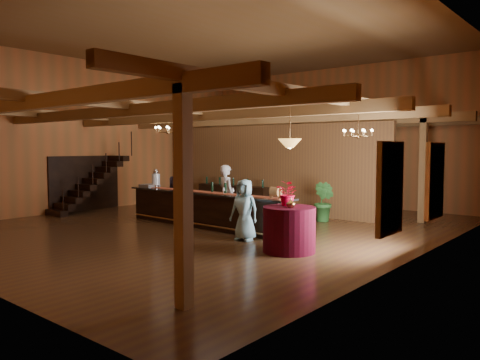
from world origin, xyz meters
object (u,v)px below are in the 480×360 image
Objects in this scene: pendant_lamp at (290,143)px; staff_second at (179,190)px; floor_plant at (324,202)px; round_table at (289,229)px; chandelier_left at (168,129)px; backbar_shelf at (233,197)px; bartender at (226,195)px; tasting_bar at (204,209)px; raffle_drum at (276,192)px; guest at (244,210)px; chandelier_right at (358,133)px; beverage_dispenser at (156,179)px.

staff_second is at bearing 161.16° from pendant_lamp.
staff_second is 1.46× the size of floor_plant.
chandelier_left is at bearing 166.41° from round_table.
backbar_shelf is 1.76× the size of bartender.
pendant_lamp is at bearing -13.59° from chandelier_left.
floor_plant is at bearing 55.99° from tasting_bar.
raffle_drum is 2.54m from bartender.
chandelier_left is 4.52m from guest.
chandelier_left is 1.00× the size of chandelier_right.
backbar_shelf is (0.38, 3.41, -0.86)m from beverage_dispenser.
round_table is at bearing 166.63° from staff_second.
bartender reaches higher than tasting_bar.
backbar_shelf is 7.36m from round_table.
backbar_shelf is (-1.93, 3.54, -0.07)m from tasting_bar.
beverage_dispenser is at bearing 157.26° from guest.
beverage_dispenser is 0.85m from staff_second.
backbar_shelf is at bearing -83.27° from staff_second.
guest is (-0.48, -0.66, -0.43)m from raffle_drum.
floor_plant is at bearing 109.89° from pendant_lamp.
beverage_dispenser is 3.54m from backbar_shelf.
bartender is 2.12m from staff_second.
beverage_dispenser reaches higher than floor_plant.
pendant_lamp is at bearing -43.01° from raffle_drum.
round_table is 1.45× the size of chandelier_left.
beverage_dispenser is 2.65m from bartender.
guest is at bearing -18.37° from tasting_bar.
pendant_lamp reaches higher than raffle_drum.
round_table is at bearing -43.01° from raffle_drum.
staff_second is (-4.50, 0.88, -0.28)m from raffle_drum.
staff_second is at bearing -150.60° from floor_plant.
backbar_shelf is at bearing 120.57° from tasting_bar.
bartender reaches higher than beverage_dispenser.
tasting_bar is at bearing 177.02° from raffle_drum.
guest is at bearing -90.80° from floor_plant.
backbar_shelf is at bearing 162.95° from chandelier_right.
floor_plant is at bearing -110.86° from bartender.
chandelier_right is at bearing -145.15° from bartender.
pendant_lamp is 4.22m from bartender.
round_table is 0.92× the size of floor_plant.
bartender is at bearing -129.65° from floor_plant.
chandelier_right and pendant_lamp have the same top height.
backbar_shelf is 4.17m from floor_plant.
bartender reaches higher than floor_plant.
chandelier_right is 0.44× the size of staff_second.
raffle_drum is at bearing 136.99° from round_table.
raffle_drum is 0.11× the size of backbar_shelf.
raffle_drum reaches higher than tasting_bar.
bartender is (2.18, -2.86, 0.45)m from backbar_shelf.
backbar_shelf is 3.51× the size of pendant_lamp.
raffle_drum is (4.94, -0.27, -0.11)m from beverage_dispenser.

